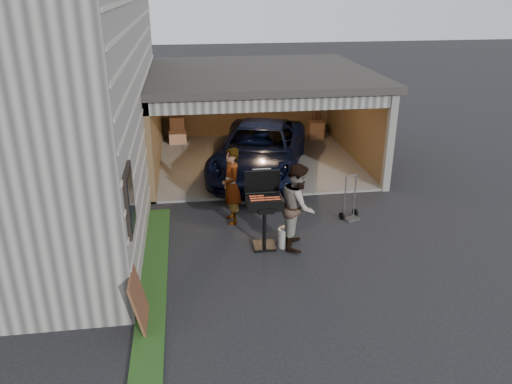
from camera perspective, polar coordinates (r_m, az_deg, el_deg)
ground at (r=10.24m, az=1.27°, el=-8.59°), size 80.00×80.00×0.00m
groundcover_strip at (r=9.32m, az=-11.81°, el=-12.45°), size 0.50×8.00×0.06m
garage at (r=15.95m, az=0.08°, el=10.28°), size 6.80×6.30×2.90m
minivan at (r=14.71m, az=0.41°, el=4.61°), size 3.83×5.76×1.47m
woman at (r=11.72m, az=-2.84°, el=0.70°), size 0.56×0.74×1.85m
man at (r=10.67m, az=4.83°, el=-1.59°), size 0.90×1.05×1.88m
bbq_grill at (r=10.56m, az=0.94°, el=-1.44°), size 0.75×0.66×1.68m
propane_tank at (r=10.90m, az=3.28°, el=-5.25°), size 0.37×0.37×0.43m
plywood_panel at (r=8.68m, az=-13.22°, el=-11.98°), size 0.24×0.86×0.95m
hand_truck at (r=12.36m, az=10.71°, el=-2.08°), size 0.51×0.47×1.13m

